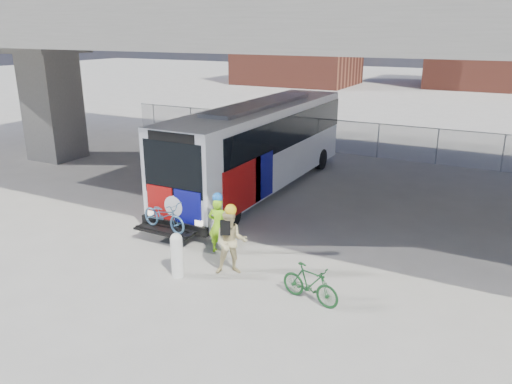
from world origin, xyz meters
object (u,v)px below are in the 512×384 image
Objects in this scene: cyclist_hivis at (218,224)px; bike_parked at (310,284)px; bollard at (177,254)px; bus at (260,140)px; cyclist_tan at (231,241)px.

bike_parked is (3.58, -1.43, -0.43)m from cyclist_hivis.
bus is at bearing 101.62° from bollard.
bollard is 0.67× the size of cyclist_hivis.
bus is at bearing 46.88° from bike_parked.
bollard is 0.78× the size of bike_parked.
cyclist_hivis is (1.84, -6.32, -1.18)m from bus.
cyclist_hivis is 1.17× the size of bike_parked.
bus is 7.91× the size of bike_parked.
bike_parked is at bearing 6.85° from bollard.
cyclist_hivis reaches higher than bollard.
cyclist_hivis is at bearing 85.14° from bollard.
bus is 6.78× the size of cyclist_hivis.
cyclist_tan is at bearing 35.44° from bollard.
bike_parked is at bearing 151.30° from cyclist_hivis.
bollard is 0.63× the size of cyclist_tan.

